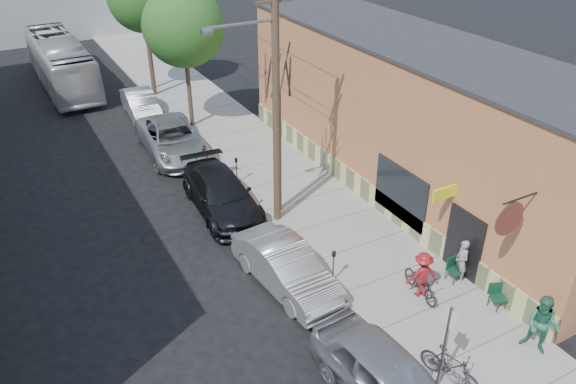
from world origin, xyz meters
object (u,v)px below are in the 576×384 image
car_4 (141,104)px  bus (61,63)px  tree_leafy_mid (183,26)px  cyclist (422,275)px  parking_meter_near (334,261)px  patio_chair_a (455,270)px  sign_post (446,340)px  parked_bike_a (450,367)px  car_1 (286,267)px  patron_green (542,325)px  patron_grey (462,261)px  car_2 (221,194)px  utility_pole_near (275,97)px  patio_chair_b (498,297)px  tree_bare (278,154)px  car_3 (173,139)px  car_0 (388,379)px  parking_meter_far (236,166)px

car_4 → bus: 8.22m
tree_leafy_mid → cyclist: bearing=-84.7°
parking_meter_near → patio_chair_a: parking_meter_near is taller
sign_post → parking_meter_near: sign_post is taller
parked_bike_a → car_1: size_ratio=0.39×
patron_green → cyclist: bearing=177.4°
patron_grey → car_2: (-5.32, 8.44, -0.16)m
parking_meter_near → tree_leafy_mid: (0.55, 15.35, 4.61)m
utility_pole_near → patio_chair_b: (3.80, -8.22, -4.82)m
patron_green → cyclist: patron_green is taller
sign_post → cyclist: 3.92m
parking_meter_near → patron_green: patron_green is taller
tree_leafy_mid → car_2: (-2.00, -8.97, -4.79)m
patron_green → car_1: 8.08m
parking_meter_near → patron_green: size_ratio=0.63×
tree_bare → car_3: tree_bare is taller
sign_post → bus: bearing=98.3°
patron_green → car_4: (-4.99, 23.93, -0.38)m
car_3 → parked_bike_a: bearing=-80.9°
tree_leafy_mid → cyclist: tree_leafy_mid is taller
patron_green → car_2: size_ratio=0.35×
sign_post → bus: bus is taller
patio_chair_a → parking_meter_near: bearing=147.3°
patio_chair_b → patron_grey: patron_grey is taller
parking_meter_near → car_4: car_4 is taller
parking_meter_near → patron_green: (3.54, -5.63, 0.15)m
patio_chair_b → patron_green: size_ratio=0.45×
cyclist → car_1: 4.54m
parking_meter_near → car_0: 5.10m
parked_bike_a → car_3: car_3 is taller
parking_meter_far → bus: bus is taller
car_0 → patio_chair_b: bearing=7.4°
car_0 → car_2: bearing=85.2°
patio_chair_a → patron_grey: 0.41m
patio_chair_b → car_3: 17.19m
patron_grey → bus: 29.19m
patio_chair_a → parked_bike_a: bearing=-139.2°
parking_meter_near → patio_chair_b: parking_meter_near is taller
tree_bare → patio_chair_a: 8.00m
parking_meter_near → car_1: bearing=153.8°
car_0 → car_4: 23.19m
parking_meter_far → car_3: 4.78m
car_3 → car_4: (0.00, 5.71, -0.08)m
patron_grey → car_0: bearing=-45.0°
tree_bare → patron_green: tree_bare is taller
parked_bike_a → car_0: 1.91m
tree_leafy_mid → patio_chair_b: 20.01m
parking_meter_near → parked_bike_a: 5.29m
sign_post → parking_meter_near: size_ratio=2.26×
patron_green → car_0: patron_green is taller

